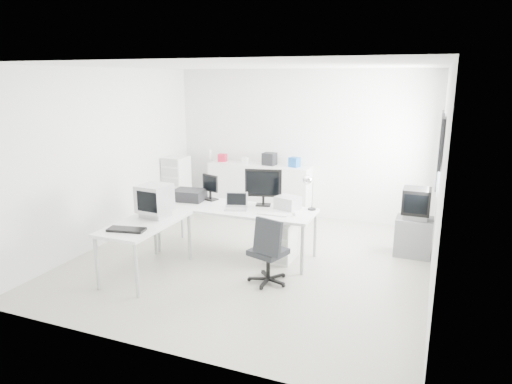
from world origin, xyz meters
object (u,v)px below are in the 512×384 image
at_px(inkjet_printer, 189,195).
at_px(lcd_monitor_large, 263,187).
at_px(lcd_monitor_small, 210,188).
at_px(crt_monitor, 155,201).
at_px(tv_cabinet, 413,236).
at_px(office_chair, 268,249).
at_px(sideboard, 260,189).
at_px(main_desk, 236,231).
at_px(laptop, 236,203).
at_px(drawer_pedestal, 280,240).
at_px(side_desk, 147,248).
at_px(crt_tv, 416,204).
at_px(laser_printer, 288,203).
at_px(filing_cabinet, 177,185).

relative_size(inkjet_printer, lcd_monitor_large, 0.82).
bearing_deg(lcd_monitor_small, crt_monitor, -85.60).
bearing_deg(tv_cabinet, lcd_monitor_large, -161.51).
distance_m(office_chair, sideboard, 3.11).
distance_m(main_desk, laptop, 0.49).
xyz_separation_m(drawer_pedestal, laptop, (-0.65, -0.15, 0.55)).
bearing_deg(main_desk, office_chair, -43.05).
relative_size(side_desk, crt_tv, 2.80).
relative_size(main_desk, laser_printer, 7.41).
bearing_deg(side_desk, laptop, 48.01).
xyz_separation_m(main_desk, drawer_pedestal, (0.70, 0.05, -0.08)).
relative_size(drawer_pedestal, crt_tv, 1.20).
xyz_separation_m(inkjet_printer, lcd_monitor_large, (1.20, 0.15, 0.20)).
distance_m(main_desk, filing_cabinet, 2.53).
relative_size(main_desk, filing_cabinet, 2.11).
height_order(side_desk, office_chair, office_chair).
relative_size(side_desk, sideboard, 0.70).
bearing_deg(filing_cabinet, inkjet_printer, -52.50).
bearing_deg(lcd_monitor_small, filing_cabinet, 156.92).
bearing_deg(filing_cabinet, laptop, -39.45).
bearing_deg(lcd_monitor_small, side_desk, -82.88).
relative_size(inkjet_printer, sideboard, 0.24).
relative_size(office_chair, filing_cabinet, 0.83).
xyz_separation_m(lcd_monitor_small, sideboard, (0.12, 1.86, -0.44)).
bearing_deg(inkjet_printer, side_desk, -95.40).
distance_m(lcd_monitor_small, crt_tv, 3.16).
xyz_separation_m(lcd_monitor_small, laser_printer, (1.30, -0.03, -0.10)).
xyz_separation_m(lcd_monitor_large, crt_monitor, (-1.20, -1.10, -0.06)).
xyz_separation_m(main_desk, tv_cabinet, (2.52, 0.98, -0.08)).
bearing_deg(office_chair, lcd_monitor_small, 161.34).
bearing_deg(laser_printer, crt_tv, 39.10).
distance_m(crt_monitor, tv_cabinet, 3.90).
height_order(laptop, sideboard, sideboard).
bearing_deg(laser_printer, inkjet_printer, -159.72).
xyz_separation_m(inkjet_printer, lcd_monitor_small, (0.30, 0.15, 0.11)).
xyz_separation_m(office_chair, sideboard, (-1.23, 2.85, 0.03)).
xyz_separation_m(laser_printer, office_chair, (0.05, -0.97, -0.37)).
distance_m(drawer_pedestal, lcd_monitor_small, 1.42).
bearing_deg(laptop, lcd_monitor_large, 32.49).
bearing_deg(laptop, office_chair, -57.71).
height_order(inkjet_printer, sideboard, sideboard).
height_order(lcd_monitor_large, tv_cabinet, lcd_monitor_large).
bearing_deg(lcd_monitor_small, lcd_monitor_large, 19.65).
xyz_separation_m(lcd_monitor_large, sideboard, (-0.78, 1.86, -0.54)).
relative_size(crt_monitor, office_chair, 0.49).
distance_m(side_desk, inkjet_printer, 1.29).
xyz_separation_m(lcd_monitor_large, filing_cabinet, (-2.33, 1.32, -0.47)).
distance_m(lcd_monitor_large, tv_cabinet, 2.41).
bearing_deg(filing_cabinet, laser_printer, -26.30).
bearing_deg(office_chair, tv_cabinet, 62.80).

